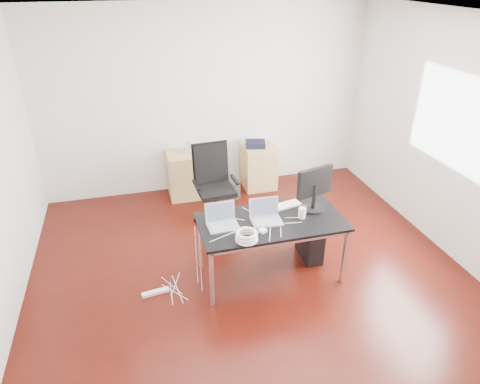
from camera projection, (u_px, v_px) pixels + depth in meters
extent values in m
plane|color=#320A05|center=(252.00, 278.00, 4.94)|extent=(5.00, 5.00, 0.00)
plane|color=silver|center=(257.00, 19.00, 3.63)|extent=(5.00, 5.00, 0.00)
plane|color=silver|center=(206.00, 101.00, 6.42)|extent=(5.00, 0.00, 5.00)
plane|color=silver|center=(397.00, 370.00, 2.15)|extent=(5.00, 0.00, 5.00)
plane|color=silver|center=(465.00, 145.00, 4.85)|extent=(0.00, 5.00, 5.00)
plane|color=white|center=(456.00, 122.00, 4.93)|extent=(0.00, 1.50, 1.50)
cube|color=black|center=(271.00, 221.00, 4.69)|extent=(1.60, 0.80, 0.03)
cube|color=silver|center=(212.00, 279.00, 4.39)|extent=(0.04, 0.04, 0.70)
cube|color=silver|center=(200.00, 241.00, 4.99)|extent=(0.04, 0.04, 0.70)
cube|color=silver|center=(345.00, 256.00, 4.73)|extent=(0.04, 0.04, 0.70)
cube|color=silver|center=(318.00, 224.00, 5.33)|extent=(0.04, 0.04, 0.70)
cylinder|color=black|center=(216.00, 207.00, 5.92)|extent=(0.06, 0.06, 0.47)
cube|color=black|center=(216.00, 190.00, 5.80)|extent=(0.51, 0.49, 0.06)
cube|color=black|center=(211.00, 164.00, 5.84)|extent=(0.47, 0.13, 0.55)
cube|color=#A68A53|center=(185.00, 175.00, 6.58)|extent=(0.50, 0.50, 0.70)
cube|color=#A68A53|center=(259.00, 166.00, 6.85)|extent=(0.50, 0.50, 0.70)
cube|color=black|center=(310.00, 241.00, 5.22)|extent=(0.21, 0.46, 0.44)
cylinder|color=black|center=(233.00, 189.00, 6.61)|extent=(0.32, 0.32, 0.28)
cube|color=white|center=(156.00, 292.00, 4.70)|extent=(0.31, 0.10, 0.04)
cube|color=silver|center=(223.00, 227.00, 4.55)|extent=(0.34, 0.24, 0.01)
cube|color=silver|center=(220.00, 212.00, 4.59)|extent=(0.33, 0.06, 0.22)
cube|color=#475166|center=(220.00, 212.00, 4.59)|extent=(0.29, 0.05, 0.18)
cube|color=silver|center=(267.00, 222.00, 4.64)|extent=(0.34, 0.25, 0.01)
cube|color=silver|center=(264.00, 207.00, 4.68)|extent=(0.33, 0.06, 0.22)
cube|color=#475166|center=(264.00, 208.00, 4.68)|extent=(0.29, 0.05, 0.18)
cylinder|color=black|center=(313.00, 208.00, 4.89)|extent=(0.26, 0.26, 0.02)
cylinder|color=black|center=(314.00, 196.00, 4.82)|extent=(0.05, 0.05, 0.30)
cube|color=black|center=(315.00, 182.00, 4.75)|extent=(0.45, 0.16, 0.34)
cube|color=#475166|center=(314.00, 181.00, 4.78)|extent=(0.38, 0.11, 0.29)
cube|color=white|center=(283.00, 206.00, 4.93)|extent=(0.46, 0.23, 0.02)
cylinder|color=white|center=(302.00, 213.00, 4.70)|extent=(0.10, 0.10, 0.12)
cylinder|color=#54241D|center=(303.00, 210.00, 4.79)|extent=(0.10, 0.10, 0.10)
torus|color=white|center=(247.00, 239.00, 4.33)|extent=(0.24, 0.24, 0.04)
torus|color=white|center=(247.00, 236.00, 4.31)|extent=(0.23, 0.23, 0.04)
torus|color=white|center=(247.00, 233.00, 4.29)|extent=(0.22, 0.22, 0.04)
cube|color=white|center=(263.00, 231.00, 4.47)|extent=(0.09, 0.09, 0.03)
cube|color=#9E9E9E|center=(188.00, 147.00, 6.40)|extent=(0.10, 0.09, 0.18)
cube|color=black|center=(255.00, 144.00, 6.64)|extent=(0.35, 0.31, 0.09)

